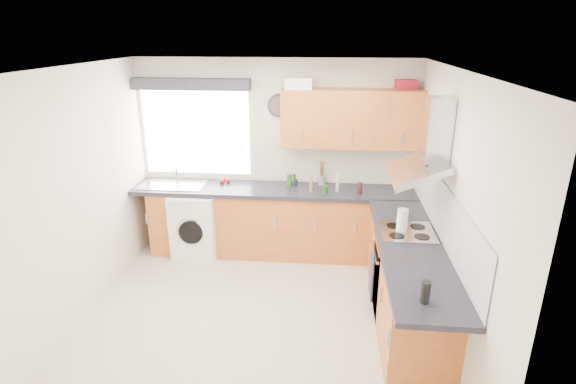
# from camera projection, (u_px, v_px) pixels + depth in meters

# --- Properties ---
(ground_plane) EXTENTS (3.60, 3.60, 0.00)m
(ground_plane) POSITION_uv_depth(u_px,v_px,m) (256.00, 319.00, 4.64)
(ground_plane) COLOR beige
(ceiling) EXTENTS (3.60, 3.60, 0.02)m
(ceiling) POSITION_uv_depth(u_px,v_px,m) (249.00, 69.00, 3.79)
(ceiling) COLOR white
(ceiling) RESTS_ON wall_back
(wall_back) EXTENTS (3.60, 0.02, 2.50)m
(wall_back) POSITION_uv_depth(u_px,v_px,m) (276.00, 156.00, 5.90)
(wall_back) COLOR silver
(wall_back) RESTS_ON ground_plane
(wall_front) EXTENTS (3.60, 0.02, 2.50)m
(wall_front) POSITION_uv_depth(u_px,v_px,m) (199.00, 324.00, 2.53)
(wall_front) COLOR silver
(wall_front) RESTS_ON ground_plane
(wall_left) EXTENTS (0.02, 3.60, 2.50)m
(wall_left) POSITION_uv_depth(u_px,v_px,m) (71.00, 200.00, 4.37)
(wall_left) COLOR silver
(wall_left) RESTS_ON ground_plane
(wall_right) EXTENTS (0.02, 3.60, 2.50)m
(wall_right) POSITION_uv_depth(u_px,v_px,m) (450.00, 214.00, 4.05)
(wall_right) COLOR silver
(wall_right) RESTS_ON ground_plane
(window) EXTENTS (1.40, 0.02, 1.10)m
(window) POSITION_uv_depth(u_px,v_px,m) (196.00, 132.00, 5.88)
(window) COLOR white
(window) RESTS_ON wall_back
(window_blind) EXTENTS (1.50, 0.18, 0.14)m
(window_blind) POSITION_uv_depth(u_px,v_px,m) (191.00, 84.00, 5.58)
(window_blind) COLOR #2D2B33
(window_blind) RESTS_ON wall_back
(splashback) EXTENTS (0.01, 3.00, 0.54)m
(splashback) POSITION_uv_depth(u_px,v_px,m) (440.00, 208.00, 4.36)
(splashback) COLOR white
(splashback) RESTS_ON wall_right
(base_cab_back) EXTENTS (3.00, 0.58, 0.86)m
(base_cab_back) POSITION_uv_depth(u_px,v_px,m) (266.00, 222.00, 5.91)
(base_cab_back) COLOR #B05723
(base_cab_back) RESTS_ON ground_plane
(base_cab_corner) EXTENTS (0.60, 0.60, 0.86)m
(base_cab_corner) POSITION_uv_depth(u_px,v_px,m) (390.00, 227.00, 5.76)
(base_cab_corner) COLOR #B05723
(base_cab_corner) RESTS_ON ground_plane
(base_cab_right) EXTENTS (0.58, 2.10, 0.86)m
(base_cab_right) POSITION_uv_depth(u_px,v_px,m) (406.00, 282.00, 4.49)
(base_cab_right) COLOR #B05723
(base_cab_right) RESTS_ON ground_plane
(worktop_back) EXTENTS (3.60, 0.62, 0.05)m
(worktop_back) POSITION_uv_depth(u_px,v_px,m) (273.00, 190.00, 5.74)
(worktop_back) COLOR black
(worktop_back) RESTS_ON base_cab_back
(worktop_right) EXTENTS (0.62, 2.42, 0.05)m
(worktop_right) POSITION_uv_depth(u_px,v_px,m) (412.00, 248.00, 4.20)
(worktop_right) COLOR black
(worktop_right) RESTS_ON base_cab_right
(sink) EXTENTS (0.84, 0.46, 0.10)m
(sink) POSITION_uv_depth(u_px,v_px,m) (172.00, 182.00, 5.84)
(sink) COLOR #ADB0B4
(sink) RESTS_ON worktop_back
(oven) EXTENTS (0.56, 0.58, 0.85)m
(oven) POSITION_uv_depth(u_px,v_px,m) (403.00, 275.00, 4.64)
(oven) COLOR black
(oven) RESTS_ON ground_plane
(hob_plate) EXTENTS (0.52, 0.52, 0.01)m
(hob_plate) POSITION_uv_depth(u_px,v_px,m) (407.00, 232.00, 4.47)
(hob_plate) COLOR #ADB0B4
(hob_plate) RESTS_ON worktop_right
(extractor_hood) EXTENTS (0.52, 0.78, 0.66)m
(extractor_hood) POSITION_uv_depth(u_px,v_px,m) (427.00, 149.00, 4.17)
(extractor_hood) COLOR #ADB0B4
(extractor_hood) RESTS_ON wall_right
(upper_cabinets) EXTENTS (1.70, 0.35, 0.70)m
(upper_cabinets) POSITION_uv_depth(u_px,v_px,m) (351.00, 118.00, 5.46)
(upper_cabinets) COLOR #B05723
(upper_cabinets) RESTS_ON wall_back
(washing_machine) EXTENTS (0.61, 0.59, 0.85)m
(washing_machine) POSITION_uv_depth(u_px,v_px,m) (197.00, 223.00, 5.89)
(washing_machine) COLOR white
(washing_machine) RESTS_ON ground_plane
(wall_clock) EXTENTS (0.30, 0.04, 0.30)m
(wall_clock) POSITION_uv_depth(u_px,v_px,m) (279.00, 106.00, 5.63)
(wall_clock) COLOR #2D2B33
(wall_clock) RESTS_ON wall_back
(casserole) EXTENTS (0.34, 0.26, 0.13)m
(casserole) POSITION_uv_depth(u_px,v_px,m) (298.00, 83.00, 5.35)
(casserole) COLOR white
(casserole) RESTS_ON upper_cabinets
(storage_box) EXTENTS (0.25, 0.21, 0.11)m
(storage_box) POSITION_uv_depth(u_px,v_px,m) (406.00, 84.00, 5.36)
(storage_box) COLOR #AE1A2B
(storage_box) RESTS_ON upper_cabinets
(utensil_pot) EXTENTS (0.10, 0.10, 0.13)m
(utensil_pot) POSITION_uv_depth(u_px,v_px,m) (322.00, 180.00, 5.84)
(utensil_pot) COLOR gray
(utensil_pot) RESTS_ON worktop_back
(kitchen_roll) EXTENTS (0.12, 0.12, 0.24)m
(kitchen_roll) POSITION_uv_depth(u_px,v_px,m) (402.00, 220.00, 4.46)
(kitchen_roll) COLOR white
(kitchen_roll) RESTS_ON worktop_right
(tomato_cluster) EXTENTS (0.14, 0.14, 0.06)m
(tomato_cluster) POSITION_uv_depth(u_px,v_px,m) (224.00, 181.00, 5.92)
(tomato_cluster) COLOR #CA0209
(tomato_cluster) RESTS_ON worktop_back
(jar_0) EXTENTS (0.07, 0.07, 0.15)m
(jar_0) POSITION_uv_depth(u_px,v_px,m) (289.00, 180.00, 5.80)
(jar_0) COLOR #28561E
(jar_0) RESTS_ON worktop_back
(jar_1) EXTENTS (0.04, 0.04, 0.16)m
(jar_1) POSITION_uv_depth(u_px,v_px,m) (294.00, 180.00, 5.79)
(jar_1) COLOR #193914
(jar_1) RESTS_ON worktop_back
(jar_2) EXTENTS (0.04, 0.04, 0.09)m
(jar_2) POSITION_uv_depth(u_px,v_px,m) (296.00, 183.00, 5.79)
(jar_2) COLOR #1C154A
(jar_2) RESTS_ON worktop_back
(jar_3) EXTENTS (0.07, 0.07, 0.10)m
(jar_3) POSITION_uv_depth(u_px,v_px,m) (325.00, 190.00, 5.53)
(jar_3) COLOR #1E4619
(jar_3) RESTS_ON worktop_back
(jar_4) EXTENTS (0.07, 0.07, 0.15)m
(jar_4) POSITION_uv_depth(u_px,v_px,m) (360.00, 188.00, 5.51)
(jar_4) COLOR #3A1814
(jar_4) RESTS_ON worktop_back
(jar_5) EXTENTS (0.04, 0.04, 0.22)m
(jar_5) POSITION_uv_depth(u_px,v_px,m) (338.00, 183.00, 5.57)
(jar_5) COLOR #A89F8F
(jar_5) RESTS_ON worktop_back
(jar_6) EXTENTS (0.04, 0.04, 0.20)m
(jar_6) POSITION_uv_depth(u_px,v_px,m) (311.00, 184.00, 5.58)
(jar_6) COLOR olive
(jar_6) RESTS_ON worktop_back
(bottle_0) EXTENTS (0.07, 0.07, 0.17)m
(bottle_0) POSITION_uv_depth(u_px,v_px,m) (426.00, 292.00, 3.29)
(bottle_0) COLOR black
(bottle_0) RESTS_ON worktop_right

